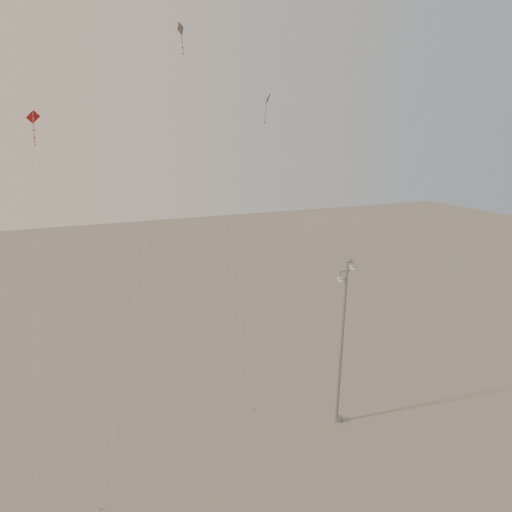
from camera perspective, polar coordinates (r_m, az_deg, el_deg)
name	(u,v)px	position (r m, az deg, el deg)	size (l,w,h in m)	color
ground	(250,500)	(29.79, -0.57, -23.20)	(160.00, 160.00, 0.00)	gray
street_lamp	(342,337)	(34.11, 8.64, -8.05)	(1.51, 0.81, 10.11)	gray
kite_1	(163,132)	(32.38, -9.24, 12.11)	(7.71, 9.85, 23.27)	#2D2725
kite_3	(34,233)	(26.08, -21.32, 2.18)	(1.99, 4.95, 18.20)	maroon
kite_4	(306,168)	(36.76, 5.04, 8.74)	(10.06, 6.04, 19.43)	#2D2725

